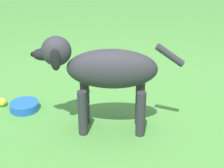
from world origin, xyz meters
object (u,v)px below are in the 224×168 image
at_px(tennis_ball_1, 86,89).
at_px(tennis_ball_0, 2,102).
at_px(dog, 103,70).
at_px(water_bowl, 24,106).

bearing_deg(tennis_ball_1, tennis_ball_0, -100.46).
bearing_deg(dog, water_bowl, -21.08).
bearing_deg(water_bowl, dog, 35.67).
distance_m(dog, tennis_ball_1, 0.71).
bearing_deg(tennis_ball_1, dog, -14.84).
xyz_separation_m(dog, tennis_ball_1, (-0.57, 0.15, -0.40)).
bearing_deg(dog, tennis_ball_1, -71.59).
relative_size(dog, tennis_ball_1, 12.78).
xyz_separation_m(dog, tennis_ball_0, (-0.69, -0.52, -0.40)).
height_order(dog, water_bowl, dog).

